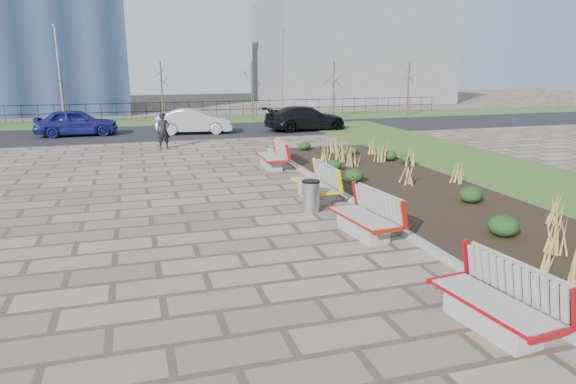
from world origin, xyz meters
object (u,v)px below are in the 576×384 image
object	(u,v)px
litter_bin	(311,197)
car_silver	(194,121)
bench_c	(314,183)
lamp_west	(60,78)
car_blue	(76,122)
lamp_east	(282,76)
car_black	(305,118)
bench_d	(271,155)
bench_b	(363,214)
pedestrian	(163,131)
bench_a	(492,298)

from	to	relation	value
litter_bin	car_silver	xyz separation A→B (m)	(-1.11, 16.79, 0.29)
bench_c	litter_bin	world-z (taller)	bench_c
bench_c	lamp_west	xyz separation A→B (m)	(-9.00, 20.63, 2.54)
car_blue	bench_c	bearing A→B (deg)	-155.42
bench_c	litter_bin	bearing A→B (deg)	-112.25
litter_bin	lamp_east	bearing A→B (deg)	75.83
car_black	car_blue	bearing A→B (deg)	77.84
bench_c	bench_d	distance (m)	4.87
bench_b	car_black	xyz separation A→B (m)	(4.87, 18.57, 0.23)
bench_d	pedestrian	bearing A→B (deg)	124.00
car_silver	lamp_east	xyz separation A→B (m)	(6.62, 5.06, 2.33)
bench_a	bench_c	bearing A→B (deg)	83.31
bench_c	litter_bin	size ratio (longest dim) A/B	2.49
lamp_west	pedestrian	bearing A→B (deg)	-61.65
car_black	bench_b	bearing A→B (deg)	159.15
lamp_west	car_black	bearing A→B (deg)	-21.44
bench_a	car_silver	bearing A→B (deg)	87.26
car_blue	car_silver	size ratio (longest dim) A/B	1.02
car_blue	car_black	bearing A→B (deg)	-97.04
bench_b	car_silver	bearing A→B (deg)	88.49
car_blue	lamp_west	world-z (taller)	lamp_west
car_blue	bench_b	bearing A→B (deg)	-159.34
bench_c	bench_a	bearing A→B (deg)	-89.28
pedestrian	lamp_west	world-z (taller)	lamp_west
bench_c	car_black	xyz separation A→B (m)	(4.87, 15.18, 0.23)
car_black	lamp_west	world-z (taller)	lamp_west
pedestrian	lamp_east	size ratio (longest dim) A/B	0.28
car_blue	car_silver	distance (m)	6.37
pedestrian	lamp_west	xyz separation A→B (m)	(-5.38, 9.97, 2.20)
bench_a	car_silver	xyz separation A→B (m)	(-1.62, 23.51, 0.21)
bench_b	car_black	distance (m)	19.20
bench_d	car_blue	world-z (taller)	car_blue
bench_d	car_blue	bearing A→B (deg)	126.18
car_silver	bench_d	bearing A→B (deg)	-163.68
bench_a	lamp_east	xyz separation A→B (m)	(5.00, 28.57, 2.54)
pedestrian	car_blue	size ratio (longest dim) A/B	0.39
bench_a	litter_bin	size ratio (longest dim) A/B	2.49
lamp_east	bench_b	bearing A→B (deg)	-101.76
litter_bin	lamp_east	xyz separation A→B (m)	(5.51, 21.85, 2.62)
bench_b	bench_d	world-z (taller)	same
bench_a	pedestrian	world-z (taller)	pedestrian
car_blue	car_black	distance (m)	12.86
car_black	lamp_east	bearing A→B (deg)	-7.50
bench_a	lamp_east	distance (m)	29.12
bench_a	bench_b	bearing A→B (deg)	83.31
car_black	pedestrian	bearing A→B (deg)	111.89
lamp_east	car_silver	bearing A→B (deg)	-142.63
litter_bin	car_silver	distance (m)	16.83
bench_a	pedestrian	xyz separation A→B (m)	(-3.62, 18.60, 0.34)
bench_b	car_blue	distance (m)	21.44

